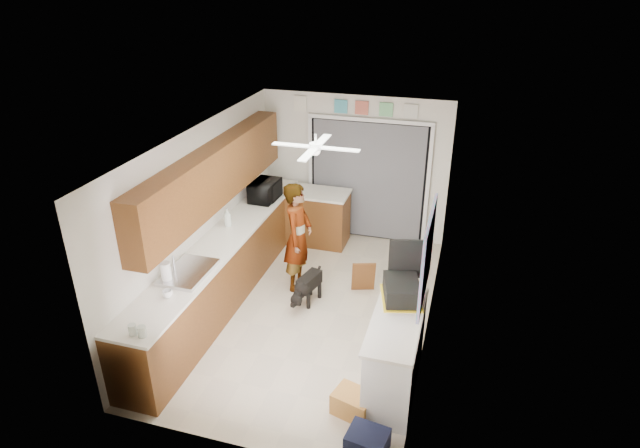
# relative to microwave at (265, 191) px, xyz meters

# --- Properties ---
(floor) EXTENTS (5.00, 5.00, 0.00)m
(floor) POSITION_rel_microwave_xyz_m (1.23, -1.44, -1.10)
(floor) COLOR #BCAE97
(floor) RESTS_ON ground
(ceiling) EXTENTS (5.00, 5.00, 0.00)m
(ceiling) POSITION_rel_microwave_xyz_m (1.23, -1.44, 1.40)
(ceiling) COLOR white
(ceiling) RESTS_ON ground
(wall_back) EXTENTS (3.20, 0.00, 3.20)m
(wall_back) POSITION_rel_microwave_xyz_m (1.23, 1.06, 0.15)
(wall_back) COLOR silver
(wall_back) RESTS_ON ground
(wall_front) EXTENTS (3.20, 0.00, 3.20)m
(wall_front) POSITION_rel_microwave_xyz_m (1.23, -3.94, 0.15)
(wall_front) COLOR silver
(wall_front) RESTS_ON ground
(wall_left) EXTENTS (0.00, 5.00, 5.00)m
(wall_left) POSITION_rel_microwave_xyz_m (-0.37, -1.44, 0.15)
(wall_left) COLOR silver
(wall_left) RESTS_ON ground
(wall_right) EXTENTS (0.00, 5.00, 5.00)m
(wall_right) POSITION_rel_microwave_xyz_m (2.83, -1.44, 0.15)
(wall_right) COLOR silver
(wall_right) RESTS_ON ground
(left_base_cabinets) EXTENTS (0.60, 4.80, 0.90)m
(left_base_cabinets) POSITION_rel_microwave_xyz_m (-0.07, -1.44, -0.65)
(left_base_cabinets) COLOR brown
(left_base_cabinets) RESTS_ON floor
(left_countertop) EXTENTS (0.62, 4.80, 0.04)m
(left_countertop) POSITION_rel_microwave_xyz_m (-0.06, -1.44, -0.18)
(left_countertop) COLOR white
(left_countertop) RESTS_ON left_base_cabinets
(upper_cabinets) EXTENTS (0.32, 4.00, 0.80)m
(upper_cabinets) POSITION_rel_microwave_xyz_m (-0.21, -1.24, 0.70)
(upper_cabinets) COLOR brown
(upper_cabinets) RESTS_ON wall_left
(sink_basin) EXTENTS (0.50, 0.76, 0.06)m
(sink_basin) POSITION_rel_microwave_xyz_m (-0.06, -2.44, -0.14)
(sink_basin) COLOR silver
(sink_basin) RESTS_ON left_countertop
(faucet) EXTENTS (0.03, 0.03, 0.22)m
(faucet) POSITION_rel_microwave_xyz_m (-0.25, -2.44, -0.05)
(faucet) COLOR silver
(faucet) RESTS_ON left_countertop
(peninsula_base) EXTENTS (1.00, 0.60, 0.90)m
(peninsula_base) POSITION_rel_microwave_xyz_m (0.73, 0.56, -0.65)
(peninsula_base) COLOR brown
(peninsula_base) RESTS_ON floor
(peninsula_top) EXTENTS (1.04, 0.64, 0.04)m
(peninsula_top) POSITION_rel_microwave_xyz_m (0.73, 0.56, -0.18)
(peninsula_top) COLOR white
(peninsula_top) RESTS_ON peninsula_base
(back_opening_recess) EXTENTS (2.00, 0.06, 2.10)m
(back_opening_recess) POSITION_rel_microwave_xyz_m (1.48, 1.03, -0.05)
(back_opening_recess) COLOR black
(back_opening_recess) RESTS_ON wall_back
(curtain_panel) EXTENTS (1.90, 0.03, 2.05)m
(curtain_panel) POSITION_rel_microwave_xyz_m (1.48, 0.99, -0.05)
(curtain_panel) COLOR slate
(curtain_panel) RESTS_ON wall_back
(door_trim_left) EXTENTS (0.06, 0.04, 2.10)m
(door_trim_left) POSITION_rel_microwave_xyz_m (0.46, 1.00, -0.05)
(door_trim_left) COLOR white
(door_trim_left) RESTS_ON wall_back
(door_trim_right) EXTENTS (0.06, 0.04, 2.10)m
(door_trim_right) POSITION_rel_microwave_xyz_m (2.50, 1.00, -0.05)
(door_trim_right) COLOR white
(door_trim_right) RESTS_ON wall_back
(door_trim_head) EXTENTS (2.10, 0.04, 0.06)m
(door_trim_head) POSITION_rel_microwave_xyz_m (1.48, 1.00, 1.02)
(door_trim_head) COLOR white
(door_trim_head) RESTS_ON wall_back
(header_frame_1) EXTENTS (0.22, 0.02, 0.22)m
(header_frame_1) POSITION_rel_microwave_xyz_m (0.98, 1.03, 1.20)
(header_frame_1) COLOR #45A5B8
(header_frame_1) RESTS_ON wall_back
(header_frame_2) EXTENTS (0.22, 0.02, 0.22)m
(header_frame_2) POSITION_rel_microwave_xyz_m (1.33, 1.03, 1.20)
(header_frame_2) COLOR #C75D4A
(header_frame_2) RESTS_ON wall_back
(header_frame_3) EXTENTS (0.22, 0.02, 0.22)m
(header_frame_3) POSITION_rel_microwave_xyz_m (1.73, 1.03, 1.20)
(header_frame_3) COLOR #70C480
(header_frame_3) RESTS_ON wall_back
(header_frame_4) EXTENTS (0.22, 0.02, 0.22)m
(header_frame_4) POSITION_rel_microwave_xyz_m (2.13, 1.03, 1.20)
(header_frame_4) COLOR silver
(header_frame_4) RESTS_ON wall_back
(route66_sign) EXTENTS (0.22, 0.02, 0.26)m
(route66_sign) POSITION_rel_microwave_xyz_m (0.28, 1.03, 1.20)
(route66_sign) COLOR silver
(route66_sign) RESTS_ON wall_back
(right_counter_base) EXTENTS (0.50, 1.40, 0.90)m
(right_counter_base) POSITION_rel_microwave_xyz_m (2.58, -2.64, -0.65)
(right_counter_base) COLOR white
(right_counter_base) RESTS_ON floor
(right_counter_top) EXTENTS (0.54, 1.44, 0.04)m
(right_counter_top) POSITION_rel_microwave_xyz_m (2.57, -2.64, -0.18)
(right_counter_top) COLOR white
(right_counter_top) RESTS_ON right_counter_base
(abstract_painting) EXTENTS (0.03, 1.15, 0.95)m
(abstract_painting) POSITION_rel_microwave_xyz_m (2.81, -2.44, 0.55)
(abstract_painting) COLOR #E755A9
(abstract_painting) RESTS_ON wall_right
(ceiling_fan) EXTENTS (1.14, 1.14, 0.24)m
(ceiling_fan) POSITION_rel_microwave_xyz_m (1.23, -1.24, 1.22)
(ceiling_fan) COLOR white
(ceiling_fan) RESTS_ON ceiling
(microwave) EXTENTS (0.41, 0.58, 0.32)m
(microwave) POSITION_rel_microwave_xyz_m (0.00, 0.00, 0.00)
(microwave) COLOR black
(microwave) RESTS_ON left_countertop
(soap_bottle) EXTENTS (0.12, 0.12, 0.29)m
(soap_bottle) POSITION_rel_microwave_xyz_m (-0.16, -1.07, -0.01)
(soap_bottle) COLOR silver
(soap_bottle) RESTS_ON left_countertop
(cup) EXTENTS (0.14, 0.14, 0.09)m
(cup) POSITION_rel_microwave_xyz_m (-0.02, -2.98, -0.11)
(cup) COLOR white
(cup) RESTS_ON left_countertop
(jar_a) EXTENTS (0.11, 0.11, 0.12)m
(jar_a) POSITION_rel_microwave_xyz_m (0.11, -3.69, -0.10)
(jar_a) COLOR silver
(jar_a) RESTS_ON left_countertop
(jar_b) EXTENTS (0.11, 0.11, 0.12)m
(jar_b) POSITION_rel_microwave_xyz_m (-0.00, -3.69, -0.10)
(jar_b) COLOR silver
(jar_b) RESTS_ON left_countertop
(paper_towel_roll) EXTENTS (0.16, 0.16, 0.27)m
(paper_towel_roll) POSITION_rel_microwave_xyz_m (-0.20, -2.69, -0.03)
(paper_towel_roll) COLOR white
(paper_towel_roll) RESTS_ON left_countertop
(suitcase) EXTENTS (0.51, 0.60, 0.22)m
(suitcase) POSITION_rel_microwave_xyz_m (2.55, -2.25, -0.05)
(suitcase) COLOR black
(suitcase) RESTS_ON right_counter_top
(suitcase_rim) EXTENTS (0.57, 0.67, 0.02)m
(suitcase_rim) POSITION_rel_microwave_xyz_m (2.55, -2.25, -0.16)
(suitcase_rim) COLOR yellow
(suitcase_rim) RESTS_ON suitcase
(suitcase_lid) EXTENTS (0.41, 0.14, 0.50)m
(suitcase_lid) POSITION_rel_microwave_xyz_m (2.55, -1.96, 0.20)
(suitcase_lid) COLOR black
(suitcase_lid) RESTS_ON suitcase
(cardboard_box) EXTENTS (0.49, 0.42, 0.26)m
(cardboard_box) POSITION_rel_microwave_xyz_m (2.23, -3.18, -0.97)
(cardboard_box) COLOR #C68D3E
(cardboard_box) RESTS_ON floor
(navy_crate) EXTENTS (0.44, 0.38, 0.24)m
(navy_crate) POSITION_rel_microwave_xyz_m (2.48, -3.64, -0.98)
(navy_crate) COLOR black
(navy_crate) RESTS_ON floor
(cabinet_door_panel) EXTENTS (0.37, 0.23, 0.51)m
(cabinet_door_panel) POSITION_rel_microwave_xyz_m (1.83, -0.80, -0.84)
(cabinet_door_panel) COLOR brown
(cabinet_door_panel) RESTS_ON floor
(man) EXTENTS (0.40, 0.61, 1.66)m
(man) POSITION_rel_microwave_xyz_m (0.86, -0.91, -0.27)
(man) COLOR white
(man) RESTS_ON floor
(dog) EXTENTS (0.41, 0.67, 0.49)m
(dog) POSITION_rel_microwave_xyz_m (1.14, -1.27, -0.85)
(dog) COLOR black
(dog) RESTS_ON floor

